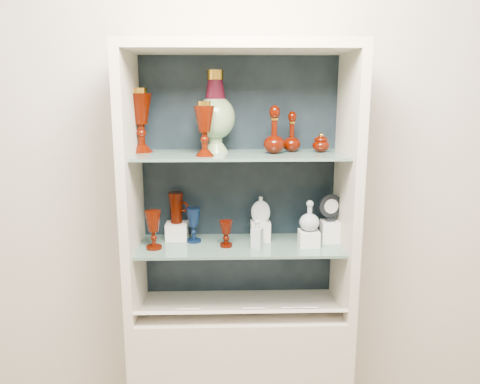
{
  "coord_description": "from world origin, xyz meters",
  "views": [
    {
      "loc": [
        -0.06,
        -0.5,
        1.74
      ],
      "look_at": [
        0.0,
        1.53,
        1.3
      ],
      "focal_mm": 35.0,
      "sensor_mm": 36.0,
      "label": 1
    }
  ],
  "objects_px": {
    "ruby_goblet_tall": "(153,230)",
    "enamel_urn": "(216,112)",
    "ruby_pitcher": "(176,208)",
    "ruby_decanter_a": "(292,129)",
    "flat_flask": "(261,209)",
    "cameo_medallion": "(331,207)",
    "lidded_bowl": "(321,142)",
    "cobalt_goblet": "(194,225)",
    "ruby_goblet_small": "(226,234)",
    "pedestal_lamp_right": "(204,129)",
    "clear_round_decanter": "(310,216)",
    "clear_square_bottle": "(257,233)",
    "pedestal_lamp_left": "(141,120)",
    "ruby_decanter_b": "(274,128)"
  },
  "relations": [
    {
      "from": "ruby_goblet_tall",
      "to": "enamel_urn",
      "type": "bearing_deg",
      "value": 20.13
    },
    {
      "from": "ruby_pitcher",
      "to": "ruby_decanter_a",
      "type": "bearing_deg",
      "value": 7.12
    },
    {
      "from": "flat_flask",
      "to": "cameo_medallion",
      "type": "xyz_separation_m",
      "value": [
        0.32,
        -0.03,
        0.01
      ]
    },
    {
      "from": "lidded_bowl",
      "to": "ruby_pitcher",
      "type": "relative_size",
      "value": 0.6
    },
    {
      "from": "ruby_goblet_tall",
      "to": "ruby_pitcher",
      "type": "distance_m",
      "value": 0.18
    },
    {
      "from": "cobalt_goblet",
      "to": "ruby_goblet_small",
      "type": "height_order",
      "value": "cobalt_goblet"
    },
    {
      "from": "pedestal_lamp_right",
      "to": "clear_round_decanter",
      "type": "relative_size",
      "value": 1.7
    },
    {
      "from": "lidded_bowl",
      "to": "cobalt_goblet",
      "type": "xyz_separation_m",
      "value": [
        -0.58,
        0.01,
        -0.38
      ]
    },
    {
      "from": "lidded_bowl",
      "to": "cameo_medallion",
      "type": "xyz_separation_m",
      "value": [
        0.05,
        -0.01,
        -0.3
      ]
    },
    {
      "from": "ruby_pitcher",
      "to": "clear_square_bottle",
      "type": "xyz_separation_m",
      "value": [
        0.37,
        -0.13,
        -0.09
      ]
    },
    {
      "from": "ruby_goblet_tall",
      "to": "flat_flask",
      "type": "bearing_deg",
      "value": 12.77
    },
    {
      "from": "clear_round_decanter",
      "to": "ruby_decanter_a",
      "type": "bearing_deg",
      "value": 134.37
    },
    {
      "from": "lidded_bowl",
      "to": "ruby_pitcher",
      "type": "distance_m",
      "value": 0.73
    },
    {
      "from": "clear_square_bottle",
      "to": "clear_round_decanter",
      "type": "relative_size",
      "value": 0.98
    },
    {
      "from": "enamel_urn",
      "to": "ruby_goblet_small",
      "type": "bearing_deg",
      "value": -62.32
    },
    {
      "from": "pedestal_lamp_left",
      "to": "lidded_bowl",
      "type": "height_order",
      "value": "pedestal_lamp_left"
    },
    {
      "from": "pedestal_lamp_right",
      "to": "clear_square_bottle",
      "type": "distance_m",
      "value": 0.52
    },
    {
      "from": "ruby_decanter_b",
      "to": "ruby_goblet_small",
      "type": "distance_m",
      "value": 0.52
    },
    {
      "from": "pedestal_lamp_right",
      "to": "enamel_urn",
      "type": "xyz_separation_m",
      "value": [
        0.04,
        0.13,
        0.07
      ]
    },
    {
      "from": "pedestal_lamp_right",
      "to": "ruby_pitcher",
      "type": "bearing_deg",
      "value": 131.92
    },
    {
      "from": "ruby_decanter_a",
      "to": "flat_flask",
      "type": "height_order",
      "value": "ruby_decanter_a"
    },
    {
      "from": "ruby_goblet_small",
      "to": "cameo_medallion",
      "type": "relative_size",
      "value": 0.91
    },
    {
      "from": "pedestal_lamp_left",
      "to": "lidded_bowl",
      "type": "relative_size",
      "value": 3.21
    },
    {
      "from": "pedestal_lamp_left",
      "to": "pedestal_lamp_right",
      "type": "relative_size",
      "value": 1.24
    },
    {
      "from": "lidded_bowl",
      "to": "ruby_goblet_small",
      "type": "height_order",
      "value": "lidded_bowl"
    },
    {
      "from": "lidded_bowl",
      "to": "clear_square_bottle",
      "type": "xyz_separation_m",
      "value": [
        -0.29,
        -0.08,
        -0.4
      ]
    },
    {
      "from": "ruby_pitcher",
      "to": "pedestal_lamp_right",
      "type": "bearing_deg",
      "value": -37.09
    },
    {
      "from": "pedestal_lamp_left",
      "to": "cameo_medallion",
      "type": "height_order",
      "value": "pedestal_lamp_left"
    },
    {
      "from": "lidded_bowl",
      "to": "flat_flask",
      "type": "relative_size",
      "value": 0.71
    },
    {
      "from": "enamel_urn",
      "to": "ruby_decanter_b",
      "type": "height_order",
      "value": "enamel_urn"
    },
    {
      "from": "ruby_goblet_tall",
      "to": "ruby_goblet_small",
      "type": "xyz_separation_m",
      "value": [
        0.32,
        0.02,
        -0.03
      ]
    },
    {
      "from": "pedestal_lamp_left",
      "to": "ruby_pitcher",
      "type": "height_order",
      "value": "pedestal_lamp_left"
    },
    {
      "from": "ruby_decanter_b",
      "to": "ruby_decanter_a",
      "type": "bearing_deg",
      "value": 33.96
    },
    {
      "from": "enamel_urn",
      "to": "ruby_pitcher",
      "type": "height_order",
      "value": "enamel_urn"
    },
    {
      "from": "enamel_urn",
      "to": "clear_square_bottle",
      "type": "distance_m",
      "value": 0.57
    },
    {
      "from": "flat_flask",
      "to": "enamel_urn",
      "type": "bearing_deg",
      "value": -172.71
    },
    {
      "from": "pedestal_lamp_left",
      "to": "cameo_medallion",
      "type": "bearing_deg",
      "value": -2.3
    },
    {
      "from": "lidded_bowl",
      "to": "cobalt_goblet",
      "type": "relative_size",
      "value": 0.54
    },
    {
      "from": "enamel_urn",
      "to": "ruby_decanter_b",
      "type": "xyz_separation_m",
      "value": [
        0.26,
        -0.06,
        -0.07
      ]
    },
    {
      "from": "ruby_decanter_b",
      "to": "lidded_bowl",
      "type": "distance_m",
      "value": 0.23
    },
    {
      "from": "cobalt_goblet",
      "to": "ruby_pitcher",
      "type": "height_order",
      "value": "ruby_pitcher"
    },
    {
      "from": "ruby_decanter_b",
      "to": "lidded_bowl",
      "type": "bearing_deg",
      "value": 10.76
    },
    {
      "from": "pedestal_lamp_left",
      "to": "clear_square_bottle",
      "type": "bearing_deg",
      "value": -11.9
    },
    {
      "from": "enamel_urn",
      "to": "lidded_bowl",
      "type": "xyz_separation_m",
      "value": [
        0.47,
        -0.02,
        -0.14
      ]
    },
    {
      "from": "cobalt_goblet",
      "to": "clear_square_bottle",
      "type": "height_order",
      "value": "cobalt_goblet"
    },
    {
      "from": "clear_round_decanter",
      "to": "cameo_medallion",
      "type": "relative_size",
      "value": 1.02
    },
    {
      "from": "pedestal_lamp_right",
      "to": "ruby_goblet_tall",
      "type": "bearing_deg",
      "value": 173.53
    },
    {
      "from": "clear_square_bottle",
      "to": "flat_flask",
      "type": "height_order",
      "value": "flat_flask"
    },
    {
      "from": "enamel_urn",
      "to": "cameo_medallion",
      "type": "bearing_deg",
      "value": -2.8
    },
    {
      "from": "clear_round_decanter",
      "to": "ruby_goblet_tall",
      "type": "bearing_deg",
      "value": -178.24
    }
  ]
}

